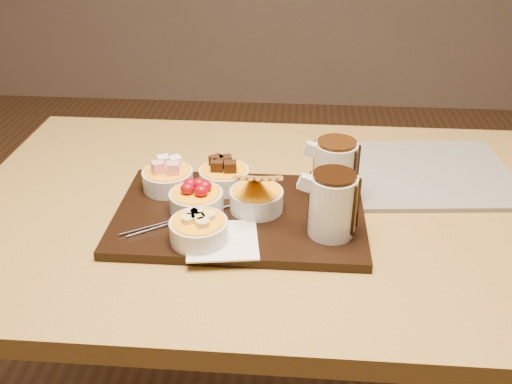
# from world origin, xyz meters

# --- Properties ---
(dining_table) EXTENTS (1.20, 0.80, 0.75)m
(dining_table) POSITION_xyz_m (0.00, 0.00, 0.65)
(dining_table) COLOR #A4823C
(dining_table) RESTS_ON ground
(serving_board) EXTENTS (0.46, 0.30, 0.02)m
(serving_board) POSITION_xyz_m (-0.05, -0.06, 0.76)
(serving_board) COLOR black
(serving_board) RESTS_ON dining_table
(napkin) EXTENTS (0.14, 0.14, 0.00)m
(napkin) POSITION_xyz_m (-0.07, -0.16, 0.77)
(napkin) COLOR white
(napkin) RESTS_ON serving_board
(bowl_marshmallows) EXTENTS (0.10, 0.10, 0.04)m
(bowl_marshmallows) POSITION_xyz_m (-0.20, 0.01, 0.79)
(bowl_marshmallows) COLOR beige
(bowl_marshmallows) RESTS_ON serving_board
(bowl_cake) EXTENTS (0.10, 0.10, 0.04)m
(bowl_cake) POSITION_xyz_m (-0.09, 0.03, 0.79)
(bowl_cake) COLOR beige
(bowl_cake) RESTS_ON serving_board
(bowl_strawberries) EXTENTS (0.10, 0.10, 0.04)m
(bowl_strawberries) POSITION_xyz_m (-0.13, -0.07, 0.79)
(bowl_strawberries) COLOR beige
(bowl_strawberries) RESTS_ON serving_board
(bowl_biscotti) EXTENTS (0.10, 0.10, 0.04)m
(bowl_biscotti) POSITION_xyz_m (-0.02, -0.05, 0.79)
(bowl_biscotti) COLOR beige
(bowl_biscotti) RESTS_ON serving_board
(bowl_bananas) EXTENTS (0.10, 0.10, 0.04)m
(bowl_bananas) POSITION_xyz_m (-0.11, -0.16, 0.79)
(bowl_bananas) COLOR beige
(bowl_bananas) RESTS_ON serving_board
(pitcher_dark_chocolate) EXTENTS (0.08, 0.08, 0.11)m
(pitcher_dark_chocolate) POSITION_xyz_m (0.12, -0.12, 0.82)
(pitcher_dark_chocolate) COLOR silver
(pitcher_dark_chocolate) RESTS_ON serving_board
(pitcher_milk_chocolate) EXTENTS (0.08, 0.08, 0.11)m
(pitcher_milk_chocolate) POSITION_xyz_m (0.13, 0.01, 0.82)
(pitcher_milk_chocolate) COLOR silver
(pitcher_milk_chocolate) RESTS_ON serving_board
(fondue_skewers) EXTENTS (0.16, 0.24, 0.01)m
(fondue_skewers) POSITION_xyz_m (-0.14, -0.09, 0.77)
(fondue_skewers) COLOR silver
(fondue_skewers) RESTS_ON serving_board
(newspaper) EXTENTS (0.41, 0.34, 0.01)m
(newspaper) POSITION_xyz_m (0.32, 0.14, 0.76)
(newspaper) COLOR beige
(newspaper) RESTS_ON dining_table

